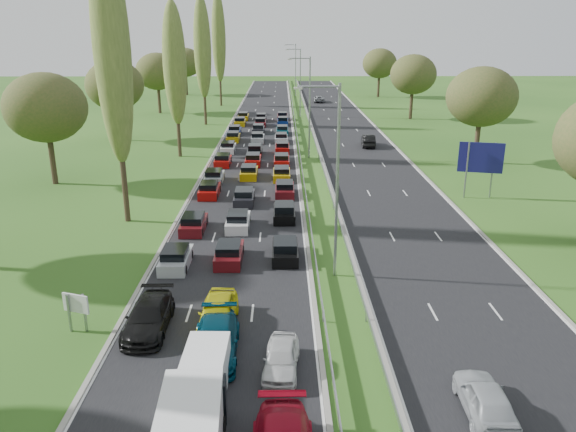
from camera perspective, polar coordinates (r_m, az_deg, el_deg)
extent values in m
plane|color=#274F18|center=(71.37, 2.07, 6.28)|extent=(260.00, 260.00, 0.00)
cube|color=black|center=(73.82, -3.29, 6.66)|extent=(10.50, 215.00, 0.04)
cube|color=black|center=(74.43, 7.22, 6.65)|extent=(10.50, 215.00, 0.04)
cube|color=gray|center=(73.66, 1.09, 7.10)|extent=(0.06, 215.00, 0.32)
cube|color=gray|center=(73.77, 2.89, 7.10)|extent=(0.06, 215.00, 0.32)
cylinder|color=gray|center=(34.06, 5.01, 3.22)|extent=(0.18, 0.18, 12.00)
cylinder|color=gray|center=(68.39, 2.21, 10.85)|extent=(0.18, 0.18, 12.00)
cylinder|color=gray|center=(103.17, 1.25, 13.36)|extent=(0.18, 0.18, 12.00)
cylinder|color=gray|center=(138.06, 0.78, 14.61)|extent=(0.18, 0.18, 12.00)
cylinder|color=#2D2116|center=(46.81, -16.36, 4.12)|extent=(0.44, 0.44, 7.92)
ellipsoid|color=#51632A|center=(45.55, -17.47, 16.00)|extent=(2.80, 2.80, 17.60)
cylinder|color=#2D2116|center=(70.85, -11.05, 8.54)|extent=(0.44, 0.44, 6.48)
ellipsoid|color=#51632A|center=(69.99, -11.45, 14.93)|extent=(2.80, 2.80, 14.40)
cylinder|color=#2D2116|center=(95.25, -8.44, 11.32)|extent=(0.44, 0.44, 7.20)
ellipsoid|color=#51632A|center=(94.62, -8.69, 16.61)|extent=(2.80, 2.80, 16.00)
cylinder|color=#2D2116|center=(119.90, -6.87, 12.95)|extent=(0.44, 0.44, 7.92)
ellipsoid|color=#51632A|center=(119.42, -7.05, 17.58)|extent=(2.80, 2.80, 17.60)
cylinder|color=#2D2116|center=(61.62, -22.80, 5.24)|extent=(0.56, 0.56, 4.84)
ellipsoid|color=#38471E|center=(60.78, -23.42, 10.08)|extent=(8.00, 8.00, 6.80)
cylinder|color=#2D2116|center=(83.95, -16.86, 9.01)|extent=(0.56, 0.56, 4.84)
ellipsoid|color=#38471E|center=(83.34, -17.20, 12.59)|extent=(8.00, 8.00, 6.80)
cylinder|color=#2D2116|center=(110.89, -12.95, 11.40)|extent=(0.56, 0.56, 4.84)
ellipsoid|color=#38471E|center=(110.43, -13.15, 14.12)|extent=(8.00, 8.00, 6.80)
cylinder|color=#2D2116|center=(142.19, -10.27, 12.98)|extent=(0.56, 0.56, 4.84)
ellipsoid|color=#38471E|center=(141.82, -10.40, 15.11)|extent=(8.00, 8.00, 6.80)
cylinder|color=#2D2116|center=(69.76, 18.63, 7.09)|extent=(0.56, 0.56, 4.84)
ellipsoid|color=#38471E|center=(69.01, 19.08, 11.38)|extent=(8.00, 8.00, 6.80)
cylinder|color=#2D2116|center=(103.07, 12.40, 10.95)|extent=(0.56, 0.56, 4.84)
ellipsoid|color=#38471E|center=(102.57, 12.60, 13.87)|extent=(8.00, 8.00, 6.80)
cylinder|color=#2D2116|center=(137.22, 9.18, 12.86)|extent=(0.56, 0.56, 4.84)
ellipsoid|color=#38471E|center=(136.84, 9.29, 15.06)|extent=(8.00, 8.00, 6.80)
cube|color=#B2B7BC|center=(37.81, -11.30, -4.44)|extent=(1.75, 4.00, 0.80)
cube|color=#590F14|center=(44.23, -9.55, -0.95)|extent=(1.75, 4.00, 0.80)
cube|color=#A50C0A|center=(53.42, -7.97, 2.48)|extent=(1.75, 4.00, 0.80)
cube|color=#B2B7BC|center=(58.21, -7.49, 3.82)|extent=(1.75, 4.00, 0.80)
cube|color=#A50C0A|center=(65.71, -6.62, 5.51)|extent=(1.75, 4.00, 0.80)
cube|color=silver|center=(72.99, -6.09, 6.81)|extent=(1.75, 4.00, 0.80)
cube|color=#BF990C|center=(80.42, -5.58, 7.89)|extent=(1.75, 4.00, 0.80)
cube|color=navy|center=(85.77, -5.43, 8.54)|extent=(1.75, 4.00, 0.80)
cube|color=#BF990C|center=(94.11, -4.89, 9.42)|extent=(1.75, 4.00, 0.80)
cube|color=#BF990C|center=(100.18, -4.56, 9.96)|extent=(1.75, 4.00, 0.80)
cube|color=#590F14|center=(38.09, -5.99, -4.00)|extent=(1.75, 4.00, 0.80)
cube|color=silver|center=(44.36, -5.09, -0.70)|extent=(1.75, 4.00, 0.80)
cube|color=black|center=(50.84, -4.46, 1.80)|extent=(1.75, 4.00, 0.80)
cube|color=#BF990C|center=(59.82, -3.98, 4.32)|extent=(1.75, 4.00, 0.80)
cube|color=#A50C0A|center=(65.69, -3.55, 5.60)|extent=(1.75, 4.00, 0.80)
cube|color=black|center=(70.95, -3.38, 6.55)|extent=(1.75, 4.00, 0.80)
cube|color=#B2B7BC|center=(79.47, -3.09, 7.82)|extent=(1.75, 4.00, 0.80)
cube|color=black|center=(86.80, -3.01, 8.71)|extent=(1.75, 4.00, 0.80)
cube|color=#590F14|center=(93.22, -2.81, 9.38)|extent=(1.75, 4.00, 0.80)
cube|color=black|center=(98.41, -2.74, 9.85)|extent=(1.75, 4.00, 0.80)
cube|color=black|center=(38.41, -0.29, -3.70)|extent=(1.75, 4.00, 0.80)
cube|color=black|center=(46.38, -0.39, 0.22)|extent=(1.75, 4.00, 0.80)
cube|color=#590F14|center=(53.13, -0.34, 2.58)|extent=(1.75, 4.00, 0.80)
cube|color=#BF990C|center=(58.96, -0.65, 4.16)|extent=(1.75, 4.00, 0.80)
cube|color=#A50C0A|center=(65.24, -0.65, 5.54)|extent=(1.75, 4.00, 0.80)
cube|color=#A50C0A|center=(72.53, -0.58, 6.84)|extent=(1.75, 4.00, 0.80)
cube|color=#B2B7BC|center=(79.04, -0.69, 7.79)|extent=(1.75, 4.00, 0.80)
cube|color=#053F4C|center=(85.50, -0.58, 8.59)|extent=(1.75, 4.00, 0.80)
cube|color=navy|center=(94.29, -0.54, 9.50)|extent=(1.75, 4.00, 0.80)
cube|color=#590F14|center=(100.01, -0.57, 10.00)|extent=(1.75, 4.00, 0.80)
imported|color=black|center=(30.30, -13.98, -9.92)|extent=(2.13, 5.18, 1.50)
imported|color=#043649|center=(27.59, -7.35, -12.44)|extent=(2.30, 5.34, 1.53)
imported|color=#C7C30D|center=(29.99, -7.12, -9.68)|extent=(1.97, 4.72, 1.60)
imported|color=silver|center=(26.30, -0.69, -14.22)|extent=(1.87, 3.99, 1.32)
imported|color=#A7ABB1|center=(24.97, 19.44, -17.14)|extent=(1.88, 4.40, 1.48)
imported|color=black|center=(76.96, 8.15, 7.61)|extent=(2.04, 4.94, 1.59)
imported|color=gray|center=(125.54, 3.20, 11.79)|extent=(2.59, 5.10, 1.38)
cube|color=black|center=(23.37, -9.05, -17.98)|extent=(2.16, 0.89, 1.77)
cylinder|color=black|center=(23.40, -11.64, -20.17)|extent=(0.28, 0.75, 0.75)
cube|color=white|center=(24.76, -8.56, -15.92)|extent=(1.81, 4.53, 1.81)
cube|color=black|center=(26.47, -7.97, -13.67)|extent=(1.77, 0.72, 1.45)
cylinder|color=black|center=(26.42, -9.78, -15.26)|extent=(0.23, 0.62, 0.62)
cylinder|color=black|center=(23.88, -7.03, -19.21)|extent=(0.23, 0.62, 0.62)
cylinder|color=gray|center=(31.30, -21.35, -9.16)|extent=(0.16, 0.16, 2.10)
cylinder|color=gray|center=(31.03, -19.95, -9.24)|extent=(0.16, 0.16, 2.10)
cube|color=silver|center=(30.92, -20.77, -8.29)|extent=(1.45, 0.59, 1.00)
cylinder|color=gray|center=(54.40, 17.69, 4.43)|extent=(0.16, 0.16, 5.20)
cylinder|color=gray|center=(55.20, 20.06, 4.38)|extent=(0.16, 0.16, 5.20)
cube|color=navy|center=(54.54, 19.01, 5.63)|extent=(3.91, 1.06, 2.80)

